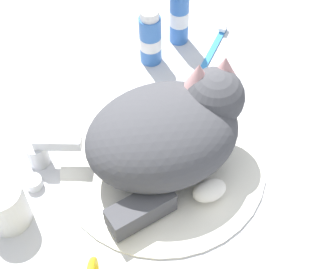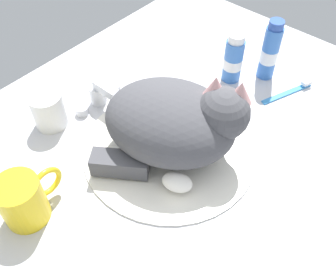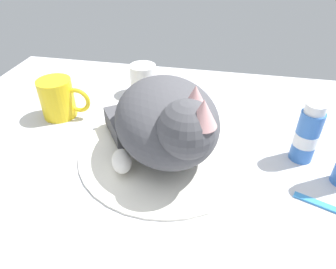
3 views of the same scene
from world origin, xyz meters
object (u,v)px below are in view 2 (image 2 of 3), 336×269
coffee_mug (24,200)px  mouthwash_bottle (270,52)px  faucet (101,94)px  toothbrush (290,91)px  rinse_cup (48,110)px  toothpaste_bottle (233,59)px  cat (177,122)px

coffee_mug → mouthwash_bottle: mouthwash_bottle is taller
faucet → mouthwash_bottle: bearing=-34.5°
coffee_mug → toothbrush: (57.83, -18.74, -3.99)cm
coffee_mug → mouthwash_bottle: 60.45cm
rinse_cup → toothbrush: rinse_cup is taller
faucet → coffee_mug: bearing=-157.6°
faucet → toothpaste_bottle: toothpaste_bottle is taller
toothpaste_bottle → toothbrush: bearing=-70.4°
toothpaste_bottle → mouthwash_bottle: 8.47cm
coffee_mug → toothpaste_bottle: 53.40cm
rinse_cup → toothbrush: bearing=-38.8°
coffee_mug → toothbrush: bearing=-18.0°
faucet → toothbrush: 42.92cm
faucet → mouthwash_bottle: 39.39cm
faucet → toothpaste_bottle: 31.00cm
rinse_cup → mouthwash_bottle: (43.28, -25.79, 3.03)cm
toothbrush → faucet: bearing=135.8°
rinse_cup → toothpaste_bottle: toothpaste_bottle is taller
cat → rinse_cup: cat is taller
coffee_mug → toothpaste_bottle: bearing=-5.9°
mouthwash_bottle → cat: bearing=178.1°
faucet → toothbrush: bearing=-44.2°
rinse_cup → toothpaste_bottle: size_ratio=0.64×
faucet → coffee_mug: size_ratio=1.05×
cat → coffee_mug: size_ratio=2.55×
toothbrush → toothpaste_bottle: bearing=109.6°
coffee_mug → mouthwash_bottle: size_ratio=0.81×
faucet → coffee_mug: coffee_mug is taller
toothpaste_bottle → toothbrush: toothpaste_bottle is taller
rinse_cup → mouthwash_bottle: 50.47cm
coffee_mug → toothbrush: coffee_mug is taller
cat → faucet: bearing=91.3°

